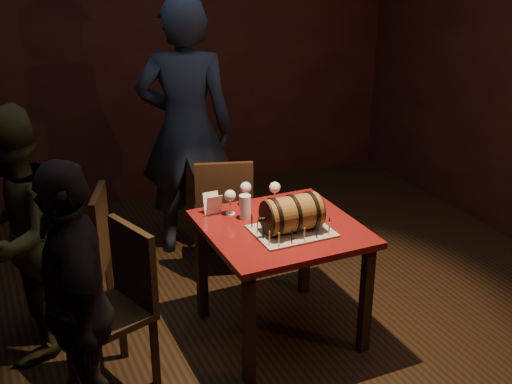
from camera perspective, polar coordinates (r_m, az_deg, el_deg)
room_shell at (r=3.60m, az=0.07°, el=6.32°), size 5.04×5.04×2.80m
pub_table at (r=3.89m, az=2.22°, el=-4.47°), size 0.90×0.90×0.75m
cake_board at (r=3.76m, az=3.20°, el=-3.49°), size 0.45×0.35×0.01m
barrel_cake at (r=3.71m, az=3.23°, el=-1.94°), size 0.38×0.23×0.23m
birthday_candles at (r=3.74m, az=3.21°, el=-2.84°), size 0.40×0.30×0.09m
wine_glass_left at (r=3.95m, az=-2.32°, el=-0.42°), size 0.07×0.07×0.16m
wine_glass_mid at (r=4.07m, az=-0.92°, el=0.30°), size 0.07×0.07×0.16m
wine_glass_right at (r=4.07m, az=1.68°, el=0.32°), size 0.07×0.07×0.16m
pint_of_ale at (r=3.91m, az=-0.98°, el=-1.37°), size 0.07×0.07×0.15m
menu_card at (r=3.97m, az=-3.87°, el=-1.10°), size 0.10×0.05×0.13m
chair_back at (r=4.58m, az=-2.89°, el=-1.79°), size 0.50×0.50×0.93m
chair_left_rear at (r=4.15m, az=-14.80°, el=-5.26°), size 0.52×0.52×0.93m
chair_left_front at (r=3.63m, az=-11.99°, el=-9.21°), size 0.51×0.51×0.93m
person_back at (r=4.87m, az=-6.24°, el=5.47°), size 0.85×0.71×1.98m
person_left_rear at (r=3.92m, az=-20.57°, el=-3.76°), size 0.82×0.91×1.53m
person_left_front at (r=3.22m, az=-15.73°, el=-9.58°), size 0.41×0.88×1.47m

